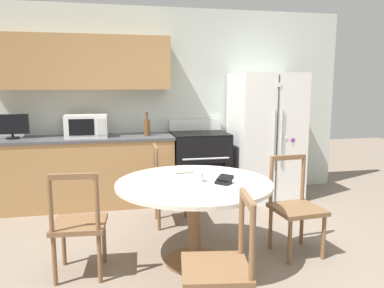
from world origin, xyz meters
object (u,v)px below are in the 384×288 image
object	(u,v)px
microwave	(86,126)
wallet	(224,180)
dining_chair_near	(220,268)
dining_chair_left	(79,225)
countertop_tv	(12,126)
candle_glass	(198,178)
dining_chair_right	(295,208)
dining_chair_far	(170,186)
refrigerator	(265,136)
oven_range	(200,165)
counter_bottle	(147,127)

from	to	relation	value
microwave	wallet	xyz separation A→B (m)	(1.24, -1.98, -0.28)
dining_chair_near	dining_chair_left	bearing A→B (deg)	53.78
countertop_tv	candle_glass	xyz separation A→B (m)	(1.93, -1.89, -0.29)
microwave	dining_chair_right	size ratio (longest dim) A/B	0.58
candle_glass	dining_chair_far	bearing A→B (deg)	96.00
countertop_tv	candle_glass	bearing A→B (deg)	-44.49
dining_chair_right	countertop_tv	bearing A→B (deg)	-38.32
microwave	refrigerator	bearing A→B (deg)	-2.69
oven_range	dining_chair_right	xyz separation A→B (m)	(0.49, -1.82, -0.03)
dining_chair_left	dining_chair_far	bearing A→B (deg)	52.44
dining_chair_near	oven_range	bearing A→B (deg)	-1.37
wallet	candle_glass	bearing A→B (deg)	153.36
dining_chair_left	dining_chair_near	world-z (taller)	same
counter_bottle	dining_chair_far	xyz separation A→B (m)	(0.17, -0.85, -0.58)
countertop_tv	counter_bottle	bearing A→B (deg)	-2.21
refrigerator	candle_glass	xyz separation A→B (m)	(-1.35, -1.77, -0.09)
refrigerator	dining_chair_left	bearing A→B (deg)	-142.78
dining_chair_right	dining_chair_near	bearing A→B (deg)	39.00
dining_chair_right	dining_chair_near	distance (m)	1.39
dining_chair_right	wallet	distance (m)	0.80
refrigerator	wallet	xyz separation A→B (m)	(-1.15, -1.87, -0.10)
microwave	dining_chair_left	bearing A→B (deg)	-88.87
dining_chair_right	candle_glass	distance (m)	0.99
oven_range	microwave	size ratio (longest dim) A/B	2.08
counter_bottle	dining_chair_far	size ratio (longest dim) A/B	0.34
oven_range	candle_glass	distance (m)	1.91
dining_chair_near	counter_bottle	bearing A→B (deg)	13.13
counter_bottle	wallet	world-z (taller)	counter_bottle
dining_chair_right	oven_range	bearing A→B (deg)	-79.91
candle_glass	wallet	bearing A→B (deg)	-26.64
oven_range	wallet	size ratio (longest dim) A/B	6.19
microwave	dining_chair_far	distance (m)	1.44
refrigerator	dining_chair_far	bearing A→B (deg)	-151.44
countertop_tv	dining_chair_near	size ratio (longest dim) A/B	0.44
candle_glass	wallet	size ratio (longest dim) A/B	0.53
wallet	oven_range	bearing A→B (deg)	83.04
microwave	dining_chair_right	bearing A→B (deg)	-43.55
dining_chair_far	candle_glass	xyz separation A→B (m)	(0.10, -0.98, 0.34)
dining_chair_right	wallet	xyz separation A→B (m)	(-0.73, -0.11, 0.33)
dining_chair_right	wallet	world-z (taller)	dining_chair_right
countertop_tv	counter_bottle	world-z (taller)	counter_bottle
dining_chair_near	candle_glass	size ratio (longest dim) A/B	9.82
dining_chair_left	wallet	world-z (taller)	dining_chair_left
microwave	candle_glass	distance (m)	2.17
dining_chair_far	refrigerator	bearing A→B (deg)	120.40
refrigerator	dining_chair_far	xyz separation A→B (m)	(-1.46, -0.79, -0.42)
dining_chair_far	countertop_tv	bearing A→B (deg)	-114.84
countertop_tv	oven_range	bearing A→B (deg)	-1.39
dining_chair_left	wallet	distance (m)	1.25
counter_bottle	dining_chair_near	distance (m)	2.85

